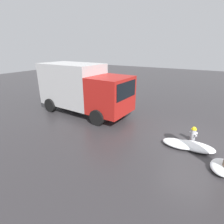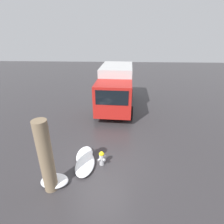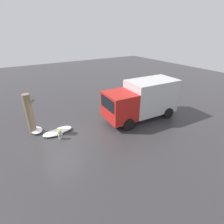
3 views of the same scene
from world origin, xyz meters
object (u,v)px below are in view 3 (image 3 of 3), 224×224
(tree_trunk, at_px, (30,114))
(delivery_truck, at_px, (142,99))
(pedestrian, at_px, (128,117))
(fire_hydrant, at_px, (60,134))

(tree_trunk, distance_m, delivery_truck, 8.57)
(tree_trunk, height_order, pedestrian, tree_trunk)
(tree_trunk, xyz_separation_m, delivery_truck, (8.27, -2.24, 0.19))
(tree_trunk, xyz_separation_m, pedestrian, (6.22, -3.05, -0.54))
(tree_trunk, bearing_deg, fire_hydrant, -51.99)
(tree_trunk, bearing_deg, delivery_truck, -15.18)
(fire_hydrant, height_order, delivery_truck, delivery_truck)
(delivery_truck, distance_m, pedestrian, 2.32)
(fire_hydrant, distance_m, pedestrian, 4.99)
(pedestrian, bearing_deg, delivery_truck, 17.23)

